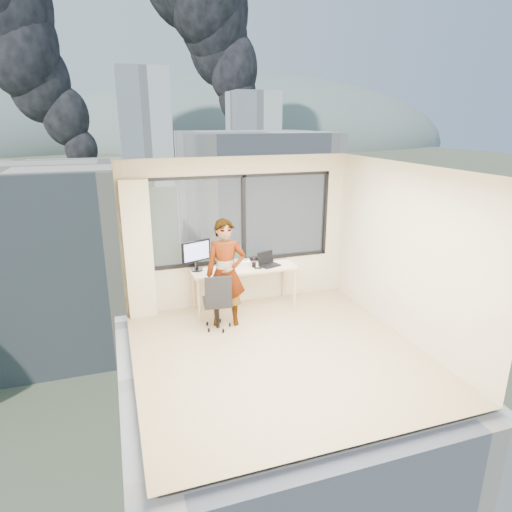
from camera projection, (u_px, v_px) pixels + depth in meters
name	position (u px, v px, depth m)	size (l,w,h in m)	color
floor	(278.00, 352.00, 6.25)	(4.00, 4.00, 0.01)	tan
ceiling	(281.00, 168.00, 5.48)	(4.00, 4.00, 0.01)	white
wall_front	(358.00, 332.00, 4.05)	(4.00, 0.01, 2.60)	beige
wall_left	(125.00, 283.00, 5.27)	(0.01, 4.00, 2.60)	beige
wall_right	(405.00, 253.00, 6.47)	(0.01, 4.00, 2.60)	beige
window_wall	(241.00, 219.00, 7.62)	(3.30, 0.16, 1.55)	black
curtain	(139.00, 251.00, 7.10)	(0.45, 0.14, 2.30)	beige
desk	(244.00, 288.00, 7.65)	(1.80, 0.60, 0.75)	beige
chair	(217.00, 300.00, 6.86)	(0.49, 0.49, 0.95)	black
person	(226.00, 273.00, 6.90)	(0.63, 0.41, 1.73)	#2D2D33
monitor	(196.00, 255.00, 7.30)	(0.53, 0.11, 0.53)	black
game_console	(242.00, 262.00, 7.71)	(0.27, 0.23, 0.07)	white
laptop	(270.00, 260.00, 7.58)	(0.34, 0.36, 0.22)	black
cellphone	(258.00, 268.00, 7.47)	(0.12, 0.06, 0.01)	black
pen_cup	(254.00, 265.00, 7.54)	(0.07, 0.07, 0.09)	black
handbag	(264.00, 256.00, 7.85)	(0.24, 0.12, 0.18)	#0C4A44
exterior_ground	(119.00, 185.00, 119.14)	(400.00, 400.00, 0.04)	#515B3D
near_bldg_a	(21.00, 261.00, 32.82)	(16.00, 12.00, 14.00)	beige
near_bldg_b	(254.00, 210.00, 46.07)	(14.00, 13.00, 16.00)	silver
near_bldg_c	(457.00, 248.00, 43.31)	(12.00, 10.00, 10.00)	beige
far_tower_b	(145.00, 128.00, 117.05)	(13.00, 13.00, 30.00)	silver
far_tower_c	(253.00, 132.00, 146.87)	(15.00, 15.00, 26.00)	silver
hill_b	(249.00, 143.00, 330.32)	(300.00, 220.00, 96.00)	slate
tree_b	(231.00, 337.00, 26.60)	(7.60, 7.60, 9.00)	#26541C
tree_c	(329.00, 227.00, 51.78)	(8.40, 8.40, 10.00)	#26541C
smoke_plume_b	(254.00, 55.00, 168.68)	(30.00, 18.00, 70.00)	black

